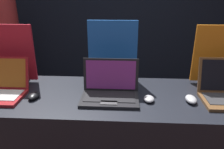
{
  "coord_description": "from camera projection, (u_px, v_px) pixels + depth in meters",
  "views": [
    {
      "loc": [
        0.07,
        -1.02,
        1.53
      ],
      "look_at": [
        -0.01,
        0.32,
        1.0
      ],
      "focal_mm": 35.0,
      "sensor_mm": 36.0,
      "label": 1
    }
  ],
  "objects": [
    {
      "name": "mouse_back",
      "position": [
        191.0,
        99.0,
        1.39
      ],
      "size": [
        0.07,
        0.11,
        0.04
      ],
      "color": "#B2B2B7",
      "rests_on": "display_counter"
    },
    {
      "name": "person_bystander",
      "position": [
        8.0,
        50.0,
        2.47
      ],
      "size": [
        0.32,
        0.32,
        1.68
      ],
      "color": "#282833",
      "rests_on": "ground_plane"
    },
    {
      "name": "mouse_middle",
      "position": [
        149.0,
        99.0,
        1.4
      ],
      "size": [
        0.07,
        0.09,
        0.03
      ],
      "color": "#B2B2B7",
      "rests_on": "display_counter"
    },
    {
      "name": "promo_stand_back",
      "position": [
        219.0,
        57.0,
        1.6
      ],
      "size": [
        0.38,
        0.07,
        0.44
      ],
      "color": "black",
      "rests_on": "display_counter"
    },
    {
      "name": "promo_stand_front",
      "position": [
        12.0,
        56.0,
        1.63
      ],
      "size": [
        0.35,
        0.07,
        0.44
      ],
      "color": "black",
      "rests_on": "display_counter"
    },
    {
      "name": "promo_stand_middle",
      "position": [
        113.0,
        53.0,
        1.65
      ],
      "size": [
        0.37,
        0.07,
        0.47
      ],
      "color": "black",
      "rests_on": "display_counter"
    },
    {
      "name": "laptop_middle",
      "position": [
        110.0,
        89.0,
        1.44
      ],
      "size": [
        0.37,
        0.25,
        0.25
      ],
      "color": "black",
      "rests_on": "display_counter"
    },
    {
      "name": "display_counter",
      "position": [
        113.0,
        145.0,
        1.65
      ],
      "size": [
        1.99,
        0.63,
        0.85
      ],
      "color": "black",
      "rests_on": "ground_plane"
    },
    {
      "name": "mouse_front",
      "position": [
        34.0,
        96.0,
        1.44
      ],
      "size": [
        0.07,
        0.11,
        0.04
      ],
      "color": "black",
      "rests_on": "display_counter"
    }
  ]
}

